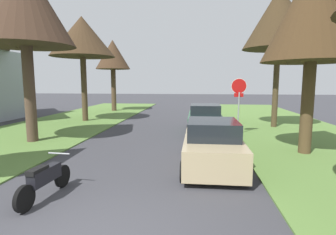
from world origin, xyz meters
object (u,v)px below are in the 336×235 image
at_px(parked_sedan_tan, 212,145).
at_px(parked_motorcycle, 45,179).
at_px(street_tree_left_mid_b, 82,37).
at_px(stop_sign_far, 239,94).
at_px(street_tree_right_mid_a, 314,10).
at_px(street_tree_left_mid_a, 24,3).
at_px(street_tree_right_mid_b, 279,18).
at_px(street_tree_left_far, 113,56).
at_px(parked_sedan_green, 205,119).

xyz_separation_m(parked_sedan_tan, parked_motorcycle, (-4.15, -3.06, -0.24)).
relative_size(street_tree_left_mid_b, parked_motorcycle, 3.56).
xyz_separation_m(stop_sign_far, street_tree_right_mid_a, (2.07, -3.57, 3.25)).
xyz_separation_m(street_tree_right_mid_a, street_tree_left_mid_a, (-11.94, 0.78, 0.85)).
bearing_deg(street_tree_left_mid_a, street_tree_right_mid_b, 23.97).
bearing_deg(stop_sign_far, street_tree_left_mid_b, 158.54).
xyz_separation_m(street_tree_right_mid_b, street_tree_left_mid_a, (-12.47, -5.54, -0.29)).
height_order(street_tree_right_mid_a, parked_motorcycle, street_tree_right_mid_a).
bearing_deg(street_tree_left_mid_b, street_tree_right_mid_b, -5.65).
bearing_deg(street_tree_right_mid_a, street_tree_left_mid_b, 148.31).
xyz_separation_m(street_tree_right_mid_b, parked_sedan_tan, (-4.23, -8.25, -5.86)).
bearing_deg(street_tree_left_mid_b, street_tree_left_mid_a, -86.97).
bearing_deg(street_tree_right_mid_b, street_tree_right_mid_a, -94.78).
height_order(street_tree_left_mid_b, parked_motorcycle, street_tree_left_mid_b).
height_order(street_tree_left_mid_a, parked_motorcycle, street_tree_left_mid_a).
distance_m(street_tree_right_mid_b, street_tree_left_mid_a, 13.65).
bearing_deg(street_tree_left_far, stop_sign_far, -46.74).
height_order(street_tree_right_mid_a, parked_sedan_tan, street_tree_right_mid_a).
bearing_deg(street_tree_right_mid_a, street_tree_right_mid_b, 85.22).
height_order(street_tree_left_mid_a, street_tree_left_mid_b, street_tree_left_mid_a).
xyz_separation_m(street_tree_left_far, parked_motorcycle, (4.51, -19.49, -4.85)).
relative_size(street_tree_right_mid_a, street_tree_left_mid_a, 0.90).
relative_size(stop_sign_far, street_tree_left_mid_a, 0.36).
xyz_separation_m(street_tree_left_mid_b, parked_sedan_tan, (8.60, -9.52, -5.20)).
bearing_deg(street_tree_left_mid_a, parked_motorcycle, -54.67).
distance_m(street_tree_left_mid_b, parked_sedan_tan, 13.84).
xyz_separation_m(parked_sedan_tan, parked_sedan_green, (-0.09, 6.30, 0.00)).
distance_m(street_tree_right_mid_a, street_tree_left_mid_b, 14.46).
height_order(stop_sign_far, street_tree_left_far, street_tree_left_far).
bearing_deg(parked_motorcycle, street_tree_left_mid_b, 109.47).
relative_size(stop_sign_far, street_tree_right_mid_b, 0.35).
relative_size(street_tree_right_mid_a, street_tree_left_mid_b, 1.01).
xyz_separation_m(street_tree_right_mid_a, street_tree_left_far, (-12.36, 14.50, -0.10)).
xyz_separation_m(street_tree_left_mid_b, parked_motorcycle, (4.45, -12.58, -5.44)).
bearing_deg(stop_sign_far, street_tree_left_far, 133.26).
bearing_deg(street_tree_left_mid_b, stop_sign_far, -21.46).
relative_size(street_tree_right_mid_a, parked_sedan_tan, 1.67).
relative_size(street_tree_left_mid_a, street_tree_left_far, 1.22).
bearing_deg(street_tree_left_mid_a, street_tree_left_mid_b, 93.03).
relative_size(stop_sign_far, parked_sedan_tan, 0.67).
bearing_deg(parked_sedan_green, parked_motorcycle, -113.43).
distance_m(street_tree_right_mid_a, parked_motorcycle, 10.54).
height_order(street_tree_left_far, parked_sedan_green, street_tree_left_far).
distance_m(street_tree_left_mid_b, street_tree_left_far, 6.94).
height_order(stop_sign_far, parked_motorcycle, stop_sign_far).
bearing_deg(street_tree_left_far, parked_sedan_tan, -62.20).
distance_m(street_tree_left_far, parked_motorcycle, 20.58).
bearing_deg(street_tree_right_mid_a, street_tree_left_mid_a, 176.26).
xyz_separation_m(street_tree_right_mid_b, street_tree_left_far, (-12.89, 8.18, -1.25)).
bearing_deg(street_tree_right_mid_a, parked_sedan_green, 130.91).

